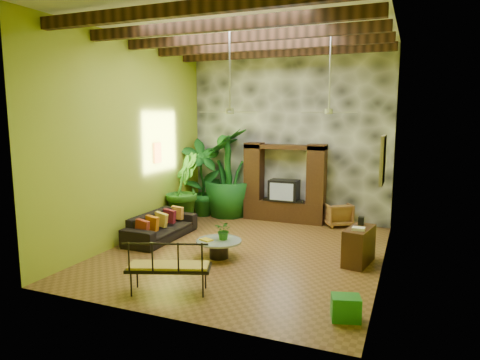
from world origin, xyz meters
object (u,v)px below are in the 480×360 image
at_px(iron_bench, 166,264).
at_px(green_bin, 346,308).
at_px(side_console, 359,246).
at_px(coffee_table, 219,246).
at_px(tall_plant_c, 228,173).
at_px(tall_plant_a, 202,178).
at_px(tall_plant_b, 182,189).
at_px(ceiling_fan_front, 230,101).
at_px(ceiling_fan_back, 329,103).
at_px(sofa, 161,226).
at_px(wicker_armchair, 337,214).
at_px(entertainment_center, 284,189).

bearing_deg(iron_bench, green_bin, -16.32).
bearing_deg(side_console, coffee_table, -154.86).
bearing_deg(tall_plant_c, tall_plant_a, -157.70).
bearing_deg(tall_plant_b, ceiling_fan_front, -41.14).
height_order(ceiling_fan_back, side_console, ceiling_fan_back).
distance_m(coffee_table, iron_bench, 2.12).
bearing_deg(green_bin, side_console, 92.82).
bearing_deg(sofa, tall_plant_c, -10.67).
relative_size(sofa, iron_bench, 1.45).
height_order(tall_plant_a, coffee_table, tall_plant_a).
relative_size(wicker_armchair, tall_plant_b, 0.35).
bearing_deg(side_console, ceiling_fan_front, -158.40).
bearing_deg(sofa, ceiling_fan_front, -103.99).
relative_size(tall_plant_a, iron_bench, 1.55).
height_order(wicker_armchair, tall_plant_b, tall_plant_b).
relative_size(ceiling_fan_back, iron_bench, 1.20).
bearing_deg(tall_plant_a, sofa, -86.18).
bearing_deg(ceiling_fan_back, green_bin, -74.19).
height_order(sofa, tall_plant_c, tall_plant_c).
relative_size(ceiling_fan_back, green_bin, 4.27).
height_order(tall_plant_b, tall_plant_c, tall_plant_c).
distance_m(iron_bench, green_bin, 3.08).
xyz_separation_m(ceiling_fan_front, ceiling_fan_back, (1.80, 1.60, 0.00)).
relative_size(entertainment_center, ceiling_fan_back, 1.29).
bearing_deg(tall_plant_c, ceiling_fan_back, -29.07).
xyz_separation_m(ceiling_fan_front, side_console, (2.72, 0.55, -3.01)).
bearing_deg(green_bin, ceiling_fan_front, 143.50).
xyz_separation_m(iron_bench, green_bin, (3.05, 0.21, -0.35)).
bearing_deg(tall_plant_b, coffee_table, -46.17).
xyz_separation_m(wicker_armchair, coffee_table, (-1.95, -3.77, -0.07)).
distance_m(ceiling_fan_back, sofa, 5.12).
bearing_deg(tall_plant_c, green_bin, -51.59).
xyz_separation_m(tall_plant_b, tall_plant_c, (0.83, 1.37, 0.33)).
height_order(ceiling_fan_back, sofa, ceiling_fan_back).
relative_size(ceiling_fan_front, iron_bench, 1.20).
bearing_deg(green_bin, sofa, 151.98).
height_order(tall_plant_b, coffee_table, tall_plant_b).
height_order(entertainment_center, side_console, entertainment_center).
distance_m(tall_plant_b, green_bin, 6.79).
bearing_deg(tall_plant_b, green_bin, -38.70).
height_order(tall_plant_a, side_console, tall_plant_a).
distance_m(tall_plant_b, iron_bench, 4.97).
bearing_deg(tall_plant_c, entertainment_center, 1.80).
bearing_deg(sofa, ceiling_fan_back, -74.76).
xyz_separation_m(ceiling_fan_front, wicker_armchair, (1.77, 3.55, -3.07)).
xyz_separation_m(tall_plant_b, side_console, (5.13, -1.56, -0.63)).
distance_m(tall_plant_a, coffee_table, 4.13).
xyz_separation_m(coffee_table, green_bin, (3.02, -1.89, -0.07)).
bearing_deg(coffee_table, side_console, 14.90).
bearing_deg(iron_bench, wicker_armchair, 51.12).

